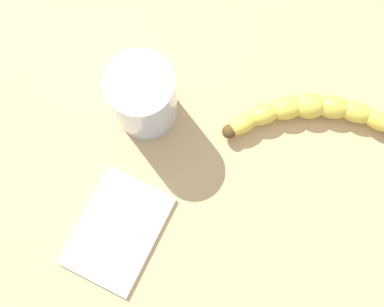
% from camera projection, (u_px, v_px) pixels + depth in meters
% --- Properties ---
extents(wooden_tabletop, '(1.20, 1.20, 0.03)m').
position_uv_depth(wooden_tabletop, '(184.00, 64.00, 0.70)').
color(wooden_tabletop, tan).
rests_on(wooden_tabletop, ground).
extents(banana, '(0.19, 0.14, 0.03)m').
position_uv_depth(banana, '(310.00, 112.00, 0.65)').
color(banana, yellow).
rests_on(banana, wooden_tabletop).
extents(smoothie_glass, '(0.08, 0.08, 0.11)m').
position_uv_depth(smoothie_glass, '(144.00, 98.00, 0.62)').
color(smoothie_glass, silver).
rests_on(smoothie_glass, wooden_tabletop).
extents(folded_napkin, '(0.16, 0.15, 0.01)m').
position_uv_depth(folded_napkin, '(118.00, 231.00, 0.64)').
color(folded_napkin, white).
rests_on(folded_napkin, wooden_tabletop).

